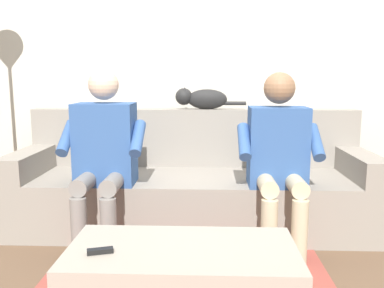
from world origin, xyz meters
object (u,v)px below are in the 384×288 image
at_px(person_left_seated, 279,152).
at_px(person_right_seated, 104,149).
at_px(remote_black, 100,251).
at_px(couch, 193,188).
at_px(cat_on_backrest, 201,98).
at_px(coffee_table, 182,282).

relative_size(person_left_seated, person_right_seated, 0.98).
distance_m(person_right_seated, remote_black, 1.00).
relative_size(couch, person_right_seated, 2.23).
relative_size(cat_on_backrest, remote_black, 4.94).
distance_m(couch, cat_on_backrest, 0.72).
bearing_deg(cat_on_backrest, coffee_table, 87.87).
distance_m(person_left_seated, person_right_seated, 1.14).
distance_m(cat_on_backrest, remote_black, 1.74).
xyz_separation_m(coffee_table, remote_black, (0.36, 0.08, 0.18)).
bearing_deg(coffee_table, person_right_seated, -56.27).
relative_size(person_right_seated, remote_black, 10.24).
relative_size(couch, coffee_table, 2.47).
distance_m(person_right_seated, cat_on_backrest, 0.95).
bearing_deg(couch, remote_black, 74.69).
bearing_deg(person_right_seated, coffee_table, 123.73).
distance_m(person_left_seated, remote_black, 1.34).
bearing_deg(cat_on_backrest, person_right_seated, 45.97).
distance_m(coffee_table, remote_black, 0.41).
height_order(person_left_seated, person_right_seated, person_right_seated).
bearing_deg(couch, person_left_seated, 146.26).
bearing_deg(person_right_seated, cat_on_backrest, -134.03).
height_order(coffee_table, person_left_seated, person_left_seated).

